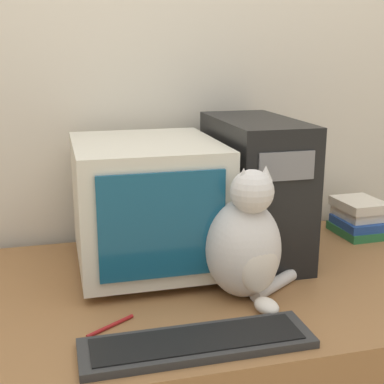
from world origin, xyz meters
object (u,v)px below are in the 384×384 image
at_px(cat, 246,244).
at_px(crt_monitor, 147,203).
at_px(keyboard, 197,343).
at_px(book_stack, 359,218).
at_px(computer_tower, 254,188).
at_px(pen, 111,326).

bearing_deg(cat, crt_monitor, 117.77).
xyz_separation_m(keyboard, book_stack, (0.72, 0.56, 0.05)).
distance_m(crt_monitor, keyboard, 0.50).
xyz_separation_m(computer_tower, cat, (-0.12, -0.27, -0.07)).
distance_m(crt_monitor, pen, 0.41).
height_order(crt_monitor, book_stack, crt_monitor).
distance_m(crt_monitor, cat, 0.33).
distance_m(computer_tower, cat, 0.31).
distance_m(keyboard, book_stack, 0.92).
xyz_separation_m(keyboard, cat, (0.18, 0.21, 0.13)).
bearing_deg(computer_tower, cat, -114.67).
bearing_deg(book_stack, computer_tower, -168.82).
bearing_deg(cat, pen, -178.68).
height_order(crt_monitor, pen, crt_monitor).
bearing_deg(keyboard, computer_tower, 57.46).
bearing_deg(pen, keyboard, -37.10).
bearing_deg(pen, computer_tower, 36.38).
distance_m(computer_tower, pen, 0.63).
relative_size(computer_tower, pen, 3.88).
xyz_separation_m(cat, pen, (-0.35, -0.08, -0.14)).
distance_m(crt_monitor, computer_tower, 0.33).
relative_size(crt_monitor, computer_tower, 1.03).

